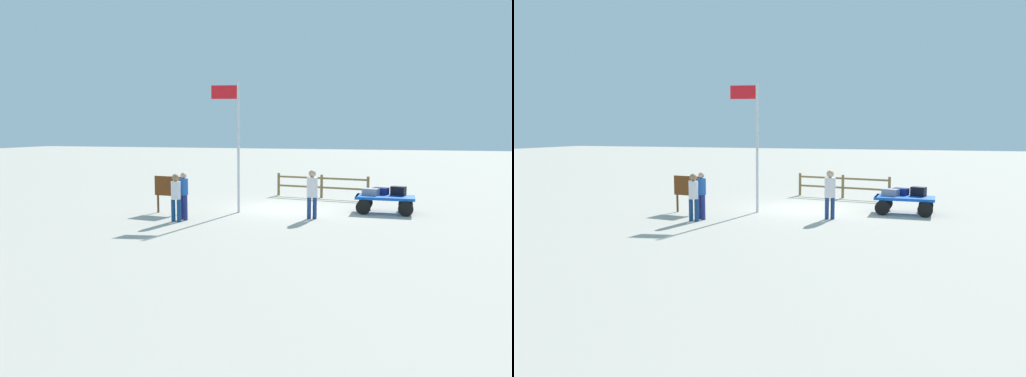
# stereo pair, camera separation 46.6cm
# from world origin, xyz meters

# --- Properties ---
(ground_plane) EXTENTS (120.00, 120.00, 0.00)m
(ground_plane) POSITION_xyz_m (0.00, 0.00, 0.00)
(ground_plane) COLOR #B6AD9D
(luggage_cart) EXTENTS (2.12, 1.33, 0.63)m
(luggage_cart) POSITION_xyz_m (-3.66, -0.06, 0.47)
(luggage_cart) COLOR blue
(luggage_cart) RESTS_ON ground
(suitcase_grey) EXTENTS (0.59, 0.47, 0.34)m
(suitcase_grey) POSITION_xyz_m (-4.14, -0.38, 0.80)
(suitcase_grey) COLOR black
(suitcase_grey) RESTS_ON luggage_cart
(suitcase_maroon) EXTENTS (0.63, 0.52, 0.26)m
(suitcase_maroon) POSITION_xyz_m (-3.50, -0.49, 0.76)
(suitcase_maroon) COLOR navy
(suitcase_maroon) RESTS_ON luggage_cart
(suitcase_tan) EXTENTS (0.66, 0.54, 0.25)m
(suitcase_tan) POSITION_xyz_m (-3.15, -0.17, 0.76)
(suitcase_tan) COLOR gray
(suitcase_tan) RESTS_ON luggage_cart
(worker_lead) EXTENTS (0.49, 0.49, 1.70)m
(worker_lead) POSITION_xyz_m (-1.31, 1.96, 1.00)
(worker_lead) COLOR navy
(worker_lead) RESTS_ON ground
(worker_trailing) EXTENTS (0.43, 0.43, 1.63)m
(worker_trailing) POSITION_xyz_m (2.85, 3.40, 0.93)
(worker_trailing) COLOR navy
(worker_trailing) RESTS_ON ground
(worker_supervisor) EXTENTS (0.34, 0.34, 1.61)m
(worker_supervisor) POSITION_xyz_m (2.93, 3.83, 0.93)
(worker_supervisor) COLOR navy
(worker_supervisor) RESTS_ON ground
(flagpole) EXTENTS (1.07, 0.21, 4.78)m
(flagpole) POSITION_xyz_m (1.67, 1.39, 2.86)
(flagpole) COLOR silver
(flagpole) RESTS_ON ground
(signboard) EXTENTS (1.17, 0.20, 1.37)m
(signboard) POSITION_xyz_m (3.95, 2.33, 0.91)
(signboard) COLOR #4C3319
(signboard) RESTS_ON ground
(wooden_fence) EXTENTS (4.27, 0.72, 1.05)m
(wooden_fence) POSITION_xyz_m (-0.76, -3.52, 0.61)
(wooden_fence) COLOR brown
(wooden_fence) RESTS_ON ground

